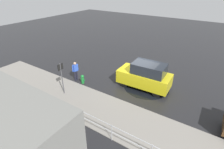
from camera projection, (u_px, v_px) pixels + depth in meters
The scene contains 8 objects.
ground_plane at pixel (137, 84), 13.99m from camera, with size 60.00×60.00×0.00m, color black.
kerb_strip at pixel (107, 112), 10.89m from camera, with size 24.00×3.20×0.04m, color gray.
moving_hatchback at pixel (145, 76), 13.02m from camera, with size 3.96×1.84×2.06m.
fire_hydrant at pixel (83, 80), 13.77m from camera, with size 0.42×0.31×0.80m.
pedestrian at pixel (75, 70), 14.05m from camera, with size 0.30×0.56×1.62m.
metal_railing at pixel (95, 122), 9.19m from camera, with size 10.60×0.04×1.05m.
sign_post at pixel (61, 74), 12.03m from camera, with size 0.07×0.44×2.40m.
puddle_patch at pixel (146, 87), 13.58m from camera, with size 3.48×3.48×0.01m, color black.
Camera 1 is at (-4.93, 11.10, 7.26)m, focal length 28.00 mm.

